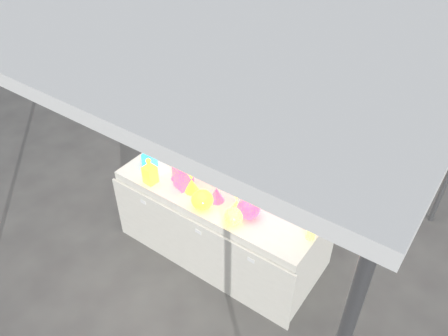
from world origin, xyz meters
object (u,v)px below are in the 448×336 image
Objects in this scene: display_table at (223,219)px; cardboard_box_closed at (311,121)px; lampshade_0 at (232,155)px; bottle_0 at (179,134)px; globe_0 at (202,201)px; hourglass_0 at (216,188)px; decanter_0 at (150,171)px.

display_table reaches higher than cardboard_box_closed.
lampshade_0 is (0.10, -1.91, 0.67)m from cardboard_box_closed.
bottle_0 is 0.58m from lampshade_0.
globe_0 is at bearing -38.53° from bottle_0.
lampshade_0 is at bearing 109.23° from hourglass_0.
cardboard_box_closed is 2.03m from lampshade_0.
display_table is at bearing -108.65° from cardboard_box_closed.
globe_0 is (0.01, -0.30, 0.45)m from display_table.
decanter_0 is at bearing -179.28° from globe_0.
hourglass_0 is at bearing -29.60° from bottle_0.
bottle_0 reaches higher than display_table.
bottle_0 is (-0.48, -1.95, 0.68)m from cardboard_box_closed.
bottle_0 is 1.05× the size of hourglass_0.
hourglass_0 is at bearing -73.39° from display_table.
decanter_0 is (-0.34, -2.51, 0.67)m from cardboard_box_closed.
cardboard_box_closed is at bearing 87.20° from decanter_0.
display_table is 0.58m from lampshade_0.
display_table is 0.54m from globe_0.
display_table is at bearing -20.36° from bottle_0.
decanter_0 is 1.04× the size of lampshade_0.
cardboard_box_closed is at bearing 83.74° from lampshade_0.
hourglass_0 reaches higher than lampshade_0.
display_table is 7.28× the size of hourglass_0.
globe_0 is (0.21, -2.50, 0.62)m from cardboard_box_closed.
display_table is 10.36× the size of globe_0.
bottle_0 reaches higher than lampshade_0.
globe_0 is (-0.04, -0.13, -0.06)m from hourglass_0.
bottle_0 reaches higher than decanter_0.
bottle_0 is at bearing 174.34° from lampshade_0.
bottle_0 is 0.88m from globe_0.
decanter_0 reaches higher than cardboard_box_closed.
display_table is 7.34× the size of decanter_0.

